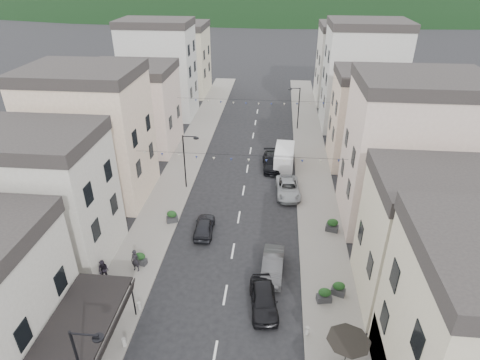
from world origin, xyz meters
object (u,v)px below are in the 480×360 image
(parked_car_a, at_px, (264,299))
(parked_car_e, at_px, (204,226))
(parked_car_d, at_px, (272,162))
(parked_car_b, at_px, (273,265))
(delivery_van, at_px, (284,157))
(pedestrian_b, at_px, (104,270))
(parked_car_c, at_px, (288,188))
(pedestrian_a, at_px, (135,261))

(parked_car_a, height_order, parked_car_e, parked_car_a)
(parked_car_d, bearing_deg, parked_car_b, -92.88)
(parked_car_d, distance_m, delivery_van, 1.55)
(parked_car_a, height_order, parked_car_b, parked_car_a)
(parked_car_e, bearing_deg, pedestrian_b, 44.01)
(parked_car_b, distance_m, parked_car_d, 17.88)
(parked_car_a, xyz_separation_m, delivery_van, (1.40, 21.82, 0.49))
(parked_car_c, distance_m, pedestrian_b, 19.72)
(parked_car_a, bearing_deg, parked_car_b, 73.82)
(parked_car_c, distance_m, pedestrian_a, 17.44)
(parked_car_e, bearing_deg, parked_car_d, -115.29)
(parked_car_b, distance_m, pedestrian_a, 10.53)
(parked_car_a, height_order, delivery_van, delivery_van)
(delivery_van, relative_size, pedestrian_a, 2.91)
(pedestrian_b, bearing_deg, parked_car_d, 63.96)
(parked_car_b, bearing_deg, pedestrian_a, -172.57)
(parked_car_a, xyz_separation_m, parked_car_d, (0.00, 21.40, -0.03))
(delivery_van, bearing_deg, parked_car_c, -83.14)
(parked_car_e, bearing_deg, delivery_van, -119.48)
(parked_car_d, relative_size, pedestrian_b, 2.86)
(parked_car_b, xyz_separation_m, pedestrian_a, (-10.50, -0.83, 0.31))
(parked_car_d, xyz_separation_m, parked_car_e, (-5.60, -13.22, -0.05))
(parked_car_a, bearing_deg, parked_car_e, 116.70)
(parked_car_c, bearing_deg, delivery_van, 89.76)
(parked_car_c, height_order, pedestrian_b, pedestrian_b)
(pedestrian_a, xyz_separation_m, pedestrian_b, (-2.03, -1.22, -0.05))
(parked_car_d, height_order, delivery_van, delivery_van)
(parked_car_d, bearing_deg, parked_car_c, -77.42)
(parked_car_b, height_order, parked_car_d, parked_car_b)
(parked_car_b, height_order, parked_car_c, parked_car_b)
(parked_car_c, bearing_deg, parked_car_d, 103.20)
(parked_car_c, relative_size, pedestrian_a, 2.74)
(parked_car_c, distance_m, parked_car_d, 6.10)
(parked_car_a, xyz_separation_m, parked_car_b, (0.53, 3.53, -0.02))
(parked_car_b, bearing_deg, pedestrian_b, -167.78)
(parked_car_e, relative_size, delivery_van, 0.74)
(parked_car_e, xyz_separation_m, delivery_van, (7.00, 13.64, 0.57))
(parked_car_d, bearing_deg, pedestrian_b, -125.64)
(parked_car_d, bearing_deg, parked_car_a, -94.57)
(parked_car_a, bearing_deg, pedestrian_b, 165.29)
(parked_car_c, xyz_separation_m, delivery_van, (-0.40, 6.25, 0.54))
(parked_car_b, relative_size, parked_car_e, 1.12)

